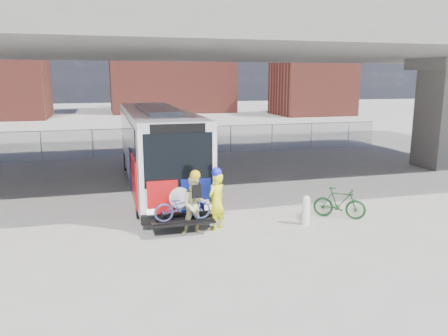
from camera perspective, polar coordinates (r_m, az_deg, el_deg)
name	(u,v)px	position (r m, az deg, el deg)	size (l,w,h in m)	color
ground	(219,204)	(17.47, -0.70, -4.72)	(160.00, 160.00, 0.00)	#9E9991
bus	(156,142)	(20.00, -8.81, 3.39)	(2.67, 12.90, 3.69)	silver
overpass	(196,42)	(20.74, -3.67, 16.08)	(40.00, 16.00, 7.95)	#605E59
chainlink_fence	(172,133)	(28.75, -6.82, 4.51)	(30.00, 0.06, 30.00)	gray
brick_buildings	(141,76)	(64.69, -10.78, 11.78)	(54.00, 22.00, 12.00)	maroon
smokestack	(216,31)	(73.92, -1.09, 17.41)	(2.20, 2.20, 25.00)	maroon
bollard	(306,209)	(15.16, 10.65, -5.29)	(0.27, 0.27, 1.03)	white
cyclist_hivis	(217,200)	(14.33, -0.95, -4.16)	(0.83, 0.78, 2.10)	#FCFC1A
cyclist_tan	(196,204)	(13.89, -3.73, -4.77)	(0.94, 0.74, 2.11)	#CBC282
bike_parked	(339,203)	(16.15, 14.85, -4.44)	(0.52, 1.84, 1.10)	#143F18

